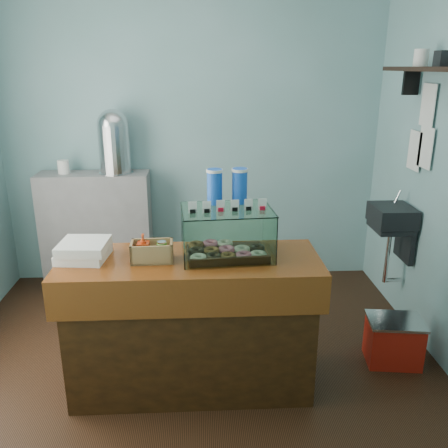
{
  "coord_description": "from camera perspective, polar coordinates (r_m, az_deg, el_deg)",
  "views": [
    {
      "loc": [
        0.07,
        -2.94,
        2.02
      ],
      "look_at": [
        0.21,
        -0.15,
        1.09
      ],
      "focal_mm": 38.0,
      "sensor_mm": 36.0,
      "label": 1
    }
  ],
  "objects": [
    {
      "name": "room_shell",
      "position": [
        2.96,
        -3.91,
        12.36
      ],
      "size": [
        3.54,
        3.04,
        2.82
      ],
      "color": "#70A4A3",
      "rests_on": "ground"
    },
    {
      "name": "condiment_crate",
      "position": [
        2.88,
        -8.78,
        -3.26
      ],
      "size": [
        0.25,
        0.16,
        0.17
      ],
      "rotation": [
        0.0,
        0.0,
        0.03
      ],
      "color": "tan",
      "rests_on": "counter"
    },
    {
      "name": "ground",
      "position": [
        3.56,
        -3.72,
        -16.08
      ],
      "size": [
        3.5,
        3.5,
        0.0
      ],
      "primitive_type": "plane",
      "color": "black",
      "rests_on": "ground"
    },
    {
      "name": "coffee_urn",
      "position": [
        4.36,
        -13.1,
        9.81
      ],
      "size": [
        0.31,
        0.31,
        0.57
      ],
      "color": "silver",
      "rests_on": "back_shelf"
    },
    {
      "name": "back_shelf",
      "position": [
        4.6,
        -14.99,
        -0.78
      ],
      "size": [
        1.0,
        0.32,
        1.1
      ],
      "primitive_type": "cube",
      "color": "gray",
      "rests_on": "ground"
    },
    {
      "name": "counter",
      "position": [
        3.1,
        -3.94,
        -11.76
      ],
      "size": [
        1.6,
        0.6,
        0.9
      ],
      "color": "#48250D",
      "rests_on": "ground"
    },
    {
      "name": "pastry_boxes",
      "position": [
        3.0,
        -16.52,
        -3.04
      ],
      "size": [
        0.31,
        0.32,
        0.11
      ],
      "rotation": [
        0.0,
        0.0,
        -0.11
      ],
      "color": "white",
      "rests_on": "counter"
    },
    {
      "name": "display_case",
      "position": [
        2.92,
        0.24,
        -0.47
      ],
      "size": [
        0.58,
        0.44,
        0.52
      ],
      "rotation": [
        0.0,
        0.0,
        0.07
      ],
      "color": "black",
      "rests_on": "counter"
    },
    {
      "name": "red_cooler",
      "position": [
        3.66,
        19.71,
        -13.06
      ],
      "size": [
        0.41,
        0.33,
        0.34
      ],
      "rotation": [
        0.0,
        0.0,
        -0.13
      ],
      "color": "red",
      "rests_on": "ground"
    }
  ]
}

